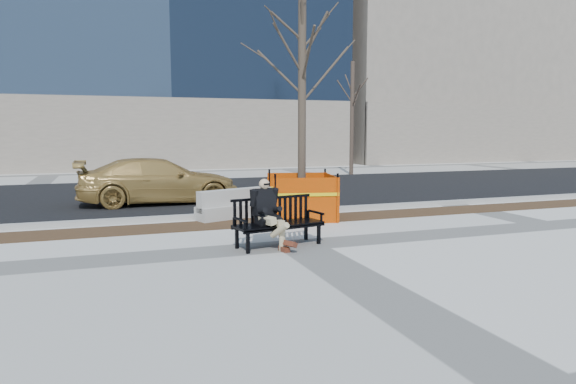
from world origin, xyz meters
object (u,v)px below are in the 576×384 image
bench (279,246)px  tree_fence (302,218)px  sedan (160,203)px  jersey_barrier_left (244,217)px  seated_man (267,247)px

bench → tree_fence: (1.53, 2.77, 0.00)m
bench → sedan: sedan is taller
jersey_barrier_left → tree_fence: bearing=-48.2°
seated_man → jersey_barrier_left: size_ratio=0.49×
seated_man → sedan: sedan is taller
bench → jersey_barrier_left: bearing=75.0°
sedan → seated_man: bearing=-169.0°
sedan → jersey_barrier_left: 3.68m
jersey_barrier_left → sedan: bearing=100.0°
sedan → bench: bearing=-167.1°
bench → jersey_barrier_left: (0.22, 3.48, 0.00)m
jersey_barrier_left → bench: bearing=-113.2°
seated_man → jersey_barrier_left: seated_man is taller
tree_fence → sedan: size_ratio=1.26×
tree_fence → jersey_barrier_left: bearing=151.4°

